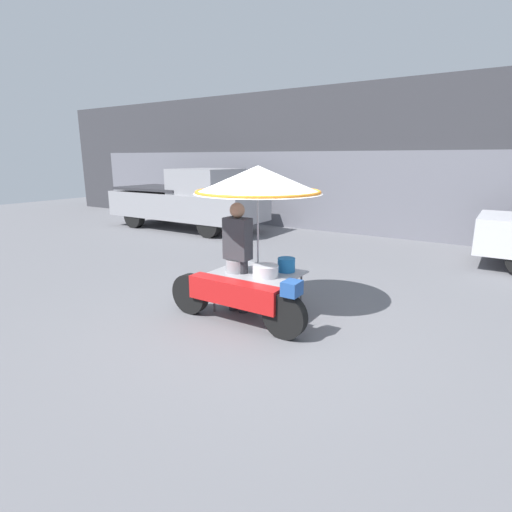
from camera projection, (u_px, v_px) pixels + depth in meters
The scene contains 5 objects.
ground_plane at pixel (261, 320), 5.59m from camera, with size 36.00×36.00×0.00m, color slate.
shopfront_building at pixel (406, 161), 11.64m from camera, with size 28.00×2.06×4.25m.
vendor_motorcycle_cart at pixel (256, 202), 5.50m from camera, with size 2.14×1.78×2.11m.
vendor_person at pixel (238, 252), 5.72m from camera, with size 0.38×0.22×1.61m.
pickup_truck at pixel (190, 200), 12.53m from camera, with size 5.15×1.88×1.89m.
Camera 1 is at (2.75, -4.42, 2.22)m, focal length 28.00 mm.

